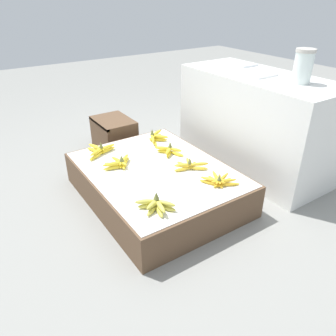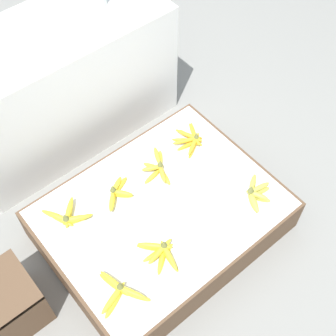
{
  "view_description": "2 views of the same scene",
  "coord_description": "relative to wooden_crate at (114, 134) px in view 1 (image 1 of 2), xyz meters",
  "views": [
    {
      "loc": [
        1.64,
        -1.0,
        1.29
      ],
      "look_at": [
        0.07,
        0.05,
        0.25
      ],
      "focal_mm": 35.0,
      "sensor_mm": 36.0,
      "label": 1
    },
    {
      "loc": [
        -0.72,
        -0.92,
        2.22
      ],
      "look_at": [
        0.15,
        0.13,
        0.3
      ],
      "focal_mm": 50.0,
      "sensor_mm": 36.0,
      "label": 2
    }
  ],
  "objects": [
    {
      "name": "banana_bunch_front_midleft",
      "position": [
        0.71,
        -0.29,
        0.11
      ],
      "size": [
        0.17,
        0.23,
        0.09
      ],
      "color": "yellow",
      "rests_on": "display_platform"
    },
    {
      "name": "back_vendor_table",
      "position": [
        0.89,
        0.81,
        0.23
      ],
      "size": [
        1.25,
        0.55,
        0.74
      ],
      "color": "white",
      "rests_on": "ground_plane"
    },
    {
      "name": "foam_tray_dark",
      "position": [
        0.55,
        0.92,
        0.6
      ],
      "size": [
        0.25,
        0.16,
        0.02
      ],
      "color": "white",
      "rests_on": "back_vendor_table"
    },
    {
      "name": "wooden_crate",
      "position": [
        0.0,
        0.0,
        0.0
      ],
      "size": [
        0.39,
        0.29,
        0.29
      ],
      "color": "brown",
      "rests_on": "ground_plane"
    },
    {
      "name": "glass_jar",
      "position": [
        1.2,
        0.83,
        0.71
      ],
      "size": [
        0.13,
        0.13,
        0.22
      ],
      "color": "silver",
      "rests_on": "back_vendor_table"
    },
    {
      "name": "display_platform",
      "position": [
        0.87,
        -0.1,
        -0.03
      ],
      "size": [
        1.14,
        0.88,
        0.23
      ],
      "color": "brown",
      "rests_on": "ground_plane"
    },
    {
      "name": "banana_bunch_middle_midright",
      "position": [
        1.0,
        0.09,
        0.11
      ],
      "size": [
        0.2,
        0.23,
        0.09
      ],
      "color": "gold",
      "rests_on": "display_platform"
    },
    {
      "name": "banana_bunch_middle_left",
      "position": [
        0.49,
        0.14,
        0.12
      ],
      "size": [
        0.2,
        0.19,
        0.1
      ],
      "color": "yellow",
      "rests_on": "display_platform"
    },
    {
      "name": "banana_bunch_front_left",
      "position": [
        0.46,
        -0.32,
        0.12
      ],
      "size": [
        0.22,
        0.25,
        0.09
      ],
      "color": "yellow",
      "rests_on": "display_platform"
    },
    {
      "name": "foam_tray_white",
      "position": [
        0.87,
        0.77,
        0.6
      ],
      "size": [
        0.23,
        0.2,
        0.02
      ],
      "color": "white",
      "rests_on": "back_vendor_table"
    },
    {
      "name": "ground_plane",
      "position": [
        0.87,
        -0.1,
        -0.14
      ],
      "size": [
        10.0,
        10.0,
        0.0
      ],
      "primitive_type": "plane",
      "color": "gray"
    },
    {
      "name": "banana_bunch_middle_right",
      "position": [
        1.26,
        0.12,
        0.11
      ],
      "size": [
        0.2,
        0.2,
        0.08
      ],
      "color": "gold",
      "rests_on": "display_platform"
    },
    {
      "name": "banana_bunch_front_right",
      "position": [
        1.28,
        -0.35,
        0.12
      ],
      "size": [
        0.18,
        0.18,
        0.1
      ],
      "color": "gold",
      "rests_on": "display_platform"
    },
    {
      "name": "banana_bunch_middle_midleft",
      "position": [
        0.75,
        0.09,
        0.12
      ],
      "size": [
        0.2,
        0.15,
        0.09
      ],
      "color": "yellow",
      "rests_on": "display_platform"
    }
  ]
}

